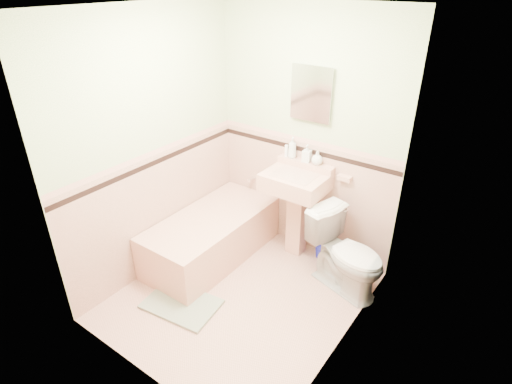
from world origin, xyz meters
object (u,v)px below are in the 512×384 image
Objects in this scene: toilet at (347,254)px; soap_bottle_right at (317,158)px; bathtub at (212,238)px; shoe at (184,292)px; soap_bottle_left at (292,148)px; sink at (294,215)px; medicine_cabinet at (312,94)px; bucket at (325,247)px; soap_bottle_mid at (307,153)px.

soap_bottle_right is at bearing 74.16° from toilet.
shoe is (0.22, -0.65, -0.17)m from bathtub.
soap_bottle_left is 0.28× the size of toilet.
medicine_cabinet is at bearing 90.00° from sink.
sink is (0.68, 0.53, 0.25)m from bathtub.
soap_bottle_mid is at bearing 174.28° from bucket.
bathtub is at bearing -138.46° from soap_bottle_right.
toilet is at bearing 14.65° from bathtub.
soap_bottle_mid is at bearing 78.80° from toilet.
medicine_cabinet is 0.59m from soap_bottle_left.
soap_bottle_left is 0.93× the size of bucket.
sink is 0.65m from soap_bottle_right.
soap_bottle_mid is (0.69, 0.71, 0.89)m from bathtub.
medicine_cabinet reaches higher than bathtub.
bucket is at bearing -9.13° from soap_bottle_right.
soap_bottle_right is at bearing 170.87° from bucket.
soap_bottle_left reaches higher than shoe.
bucket is (-0.37, 0.32, -0.27)m from toilet.
bucket is at bearing 63.38° from shoe.
medicine_cabinet is 3.13× the size of shoe.
medicine_cabinet is 1.61m from bucket.
soap_bottle_left is at bearing 83.70° from toilet.
sink is at bearing 37.93° from bathtub.
soap_bottle_mid is 1.05m from toilet.
medicine_cabinet is 0.62m from soap_bottle_right.
medicine_cabinet is at bearing 77.04° from toilet.
soap_bottle_mid reaches higher than bathtub.
medicine_cabinet is (0.00, 0.21, 1.22)m from sink.
soap_bottle_left is at bearing 176.30° from bucket.
bathtub is 10.79× the size of soap_bottle_right.
toilet is (0.56, -0.35, -0.70)m from soap_bottle_right.
bathtub is 8.49× the size of soap_bottle_mid.
shoe is at bearing -111.36° from sink.
bathtub is 1.33m from soap_bottle_mid.
medicine_cabinet reaches higher than bucket.
shoe is (-0.46, -1.18, -0.42)m from sink.
soap_bottle_left is at bearing 180.00° from soap_bottle_right.
soap_bottle_left is (-0.16, -0.03, -0.57)m from medicine_cabinet.
medicine_cabinet is 3.61× the size of soap_bottle_right.
soap_bottle_left is 0.17m from soap_bottle_mid.
soap_bottle_right is (0.12, 0.00, -0.02)m from soap_bottle_mid.
medicine_cabinet reaches higher than soap_bottle_right.
bathtub is 9.35× the size of shoe.
soap_bottle_right is at bearing 0.00° from soap_bottle_left.
sink is 0.71m from toilet.
soap_bottle_mid is (0.17, 0.00, -0.02)m from soap_bottle_left.
toilet is 0.56m from bucket.
bucket is (0.99, 0.68, -0.11)m from bathtub.
shoe is at bearing -71.65° from bathtub.
soap_bottle_left is (-0.16, 0.18, 0.65)m from sink.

